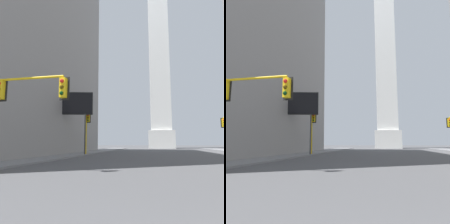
# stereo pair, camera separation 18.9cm
# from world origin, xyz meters

# --- Properties ---
(sidewalk_left) EXTENTS (5.00, 86.98, 0.15)m
(sidewalk_left) POSITION_xyz_m (-13.55, 26.09, 0.07)
(sidewalk_left) COLOR slate
(sidewalk_left) RESTS_ON ground_plane
(obelisk) EXTENTS (8.30, 8.30, 62.78)m
(obelisk) POSITION_xyz_m (0.00, 72.48, 30.00)
(obelisk) COLOR silver
(obelisk) RESTS_ON ground_plane
(traffic_light_near_left) EXTENTS (4.69, 0.51, 5.36)m
(traffic_light_near_left) POSITION_xyz_m (-9.56, 9.32, 4.07)
(traffic_light_near_left) COLOR yellow
(traffic_light_near_left) RESTS_ON ground_plane
(traffic_light_mid_left) EXTENTS (0.78, 0.50, 5.77)m
(traffic_light_mid_left) POSITION_xyz_m (-11.24, 27.32, 3.80)
(traffic_light_mid_left) COLOR yellow
(traffic_light_mid_left) RESTS_ON ground_plane
(billboard_sign) EXTENTS (5.89, 1.57, 8.49)m
(billboard_sign) POSITION_xyz_m (-13.15, 25.79, 6.71)
(billboard_sign) COLOR #3F3F42
(billboard_sign) RESTS_ON ground_plane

